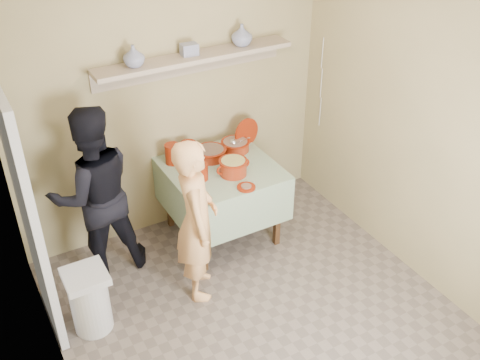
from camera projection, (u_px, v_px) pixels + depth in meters
ground at (270, 330)px, 4.45m from camera, size 3.50×3.50×0.00m
tile_panel at (30, 220)px, 4.00m from camera, size 0.06×0.70×2.00m
plate_stack_a at (173, 154)px, 5.10m from camera, size 0.14×0.14×0.19m
plate_stack_b at (189, 151)px, 5.17m from camera, size 0.14×0.14×0.17m
bowl_stack at (200, 172)px, 4.88m from camera, size 0.15×0.15×0.15m
empty_bowl at (191, 169)px, 5.00m from camera, size 0.18×0.18×0.05m
propped_lid at (247, 133)px, 5.39m from camera, size 0.29×0.10×0.29m
vase_right at (242, 35)px, 4.94m from camera, size 0.23×0.23×0.19m
vase_left at (134, 56)px, 4.52m from camera, size 0.23×0.23×0.18m
ceramic_box at (189, 49)px, 4.76m from camera, size 0.15×0.11×0.10m
person_cook at (196, 220)px, 4.47m from camera, size 0.51×0.62×1.44m
person_helper at (94, 194)px, 4.67m from camera, size 0.77×0.60×1.57m
room_shell at (277, 154)px, 3.58m from camera, size 3.04×3.54×2.62m
serving_table at (221, 178)px, 5.14m from camera, size 0.97×0.97×0.76m
cazuela_meat_a at (211, 153)px, 5.18m from camera, size 0.30×0.30×0.10m
cazuela_meat_b at (235, 145)px, 5.31m from camera, size 0.28×0.28×0.10m
ladle at (234, 143)px, 5.24m from camera, size 0.08×0.26×0.19m
cazuela_rice at (233, 166)px, 4.94m from camera, size 0.33×0.25×0.14m
front_plate at (246, 187)px, 4.78m from camera, size 0.16×0.16×0.03m
wall_shelf at (194, 59)px, 4.84m from camera, size 1.80×0.25×0.21m
trash_bin at (90, 300)px, 4.33m from camera, size 0.32×0.32×0.56m
electrical_cord at (321, 83)px, 5.47m from camera, size 0.01×0.05×0.90m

